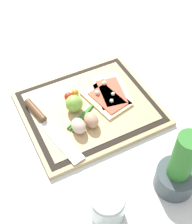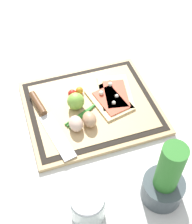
% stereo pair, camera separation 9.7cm
% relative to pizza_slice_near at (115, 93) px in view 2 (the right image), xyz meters
% --- Properties ---
extents(ground_plane, '(6.00, 6.00, 0.00)m').
position_rel_pizza_slice_near_xyz_m(ground_plane, '(0.09, 0.02, -0.02)').
color(ground_plane, silver).
extents(cutting_board, '(0.42, 0.37, 0.02)m').
position_rel_pizza_slice_near_xyz_m(cutting_board, '(0.09, 0.02, -0.01)').
color(cutting_board, tan).
rests_on(cutting_board, ground_plane).
extents(pizza_slice_near, '(0.13, 0.18, 0.02)m').
position_rel_pizza_slice_near_xyz_m(pizza_slice_near, '(0.00, 0.00, 0.00)').
color(pizza_slice_near, beige).
rests_on(pizza_slice_near, cutting_board).
extents(pizza_slice_far, '(0.13, 0.17, 0.02)m').
position_rel_pizza_slice_near_xyz_m(pizza_slice_far, '(0.03, 0.02, 0.00)').
color(pizza_slice_far, beige).
rests_on(pizza_slice_far, cutting_board).
extents(knife, '(0.09, 0.28, 0.02)m').
position_rel_pizza_slice_near_xyz_m(knife, '(0.25, 0.02, 0.00)').
color(knife, silver).
rests_on(knife, cutting_board).
extents(egg_brown, '(0.04, 0.06, 0.04)m').
position_rel_pizza_slice_near_xyz_m(egg_brown, '(0.12, 0.10, 0.02)').
color(egg_brown, tan).
rests_on(egg_brown, cutting_board).
extents(egg_pink, '(0.04, 0.06, 0.04)m').
position_rel_pizza_slice_near_xyz_m(egg_pink, '(0.16, 0.10, 0.02)').
color(egg_pink, beige).
rests_on(egg_pink, cutting_board).
extents(lime, '(0.06, 0.06, 0.06)m').
position_rel_pizza_slice_near_xyz_m(lime, '(0.14, 0.02, 0.02)').
color(lime, '#7FB742').
rests_on(lime, cutting_board).
extents(cherry_tomato_red, '(0.03, 0.03, 0.03)m').
position_rel_pizza_slice_near_xyz_m(cherry_tomato_red, '(0.14, -0.03, 0.01)').
color(cherry_tomato_red, red).
rests_on(cherry_tomato_red, cutting_board).
extents(cherry_tomato_yellow, '(0.03, 0.03, 0.03)m').
position_rel_pizza_slice_near_xyz_m(cherry_tomato_yellow, '(0.11, -0.04, 0.01)').
color(cherry_tomato_yellow, orange).
rests_on(cherry_tomato_yellow, cutting_board).
extents(scallion_bunch, '(0.24, 0.15, 0.01)m').
position_rel_pizza_slice_near_xyz_m(scallion_bunch, '(0.07, 0.02, -0.00)').
color(scallion_bunch, '#2D7528').
rests_on(scallion_bunch, cutting_board).
extents(herb_pot, '(0.11, 0.11, 0.21)m').
position_rel_pizza_slice_near_xyz_m(herb_pot, '(0.01, 0.37, 0.05)').
color(herb_pot, '#3D474C').
rests_on(herb_pot, ground_plane).
extents(sauce_jar, '(0.09, 0.09, 0.09)m').
position_rel_pizza_slice_near_xyz_m(sauce_jar, '(0.21, 0.36, 0.02)').
color(sauce_jar, silver).
rests_on(sauce_jar, ground_plane).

